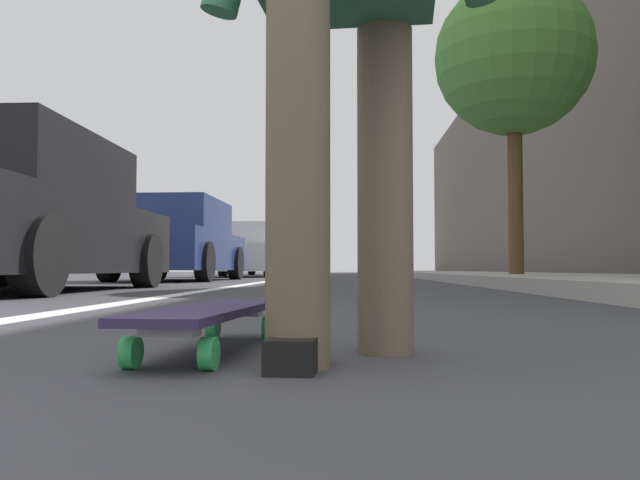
# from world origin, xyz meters

# --- Properties ---
(ground_plane) EXTENTS (80.00, 80.00, 0.00)m
(ground_plane) POSITION_xyz_m (10.00, 0.00, 0.00)
(ground_plane) COLOR #38383D
(lane_stripe_white) EXTENTS (52.00, 0.16, 0.01)m
(lane_stripe_white) POSITION_xyz_m (20.00, 1.23, 0.00)
(lane_stripe_white) COLOR silver
(lane_stripe_white) RESTS_ON ground
(sidewalk_curb) EXTENTS (52.00, 3.20, 0.13)m
(sidewalk_curb) POSITION_xyz_m (18.00, -3.32, 0.07)
(sidewalk_curb) COLOR #9E9B93
(sidewalk_curb) RESTS_ON ground
(building_facade) EXTENTS (40.00, 1.20, 8.12)m
(building_facade) POSITION_xyz_m (22.00, -6.41, 4.06)
(building_facade) COLOR #5F584E
(building_facade) RESTS_ON ground
(skateboard) EXTENTS (0.85, 0.27, 0.11)m
(skateboard) POSITION_xyz_m (0.96, 0.19, 0.09)
(skateboard) COLOR green
(skateboard) RESTS_ON ground
(parked_car_near) EXTENTS (4.21, 1.99, 1.47)m
(parked_car_near) POSITION_xyz_m (5.37, 3.04, 0.70)
(parked_car_near) COLOR black
(parked_car_near) RESTS_ON ground
(parked_car_mid) EXTENTS (4.35, 1.92, 1.50)m
(parked_car_mid) POSITION_xyz_m (11.35, 2.99, 0.72)
(parked_car_mid) COLOR navy
(parked_car_mid) RESTS_ON ground
(parked_car_far) EXTENTS (4.41, 1.94, 1.46)m
(parked_car_far) POSITION_xyz_m (17.45, 2.74, 0.69)
(parked_car_far) COLOR silver
(parked_car_far) RESTS_ON ground
(parked_car_end) EXTENTS (4.21, 1.97, 1.48)m
(parked_car_end) POSITION_xyz_m (23.55, 2.86, 0.71)
(parked_car_end) COLOR tan
(parked_car_end) RESTS_ON ground
(traffic_light) EXTENTS (0.33, 0.28, 4.33)m
(traffic_light) POSITION_xyz_m (24.24, 1.63, 2.99)
(traffic_light) COLOR #2D2D2D
(traffic_light) RESTS_ON ground
(street_tree_mid) EXTENTS (2.60, 2.60, 5.03)m
(street_tree_mid) POSITION_xyz_m (10.12, -2.92, 3.71)
(street_tree_mid) COLOR brown
(street_tree_mid) RESTS_ON ground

